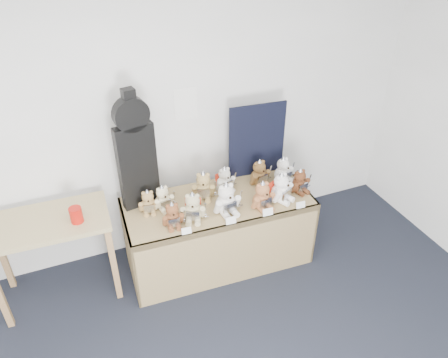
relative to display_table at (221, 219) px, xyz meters
name	(u,v)px	position (x,y,z in m)	size (l,w,h in m)	color
room_shell	(186,104)	(-0.10, 0.57, 0.90)	(6.00, 6.00, 6.00)	white
display_table	(221,219)	(0.00, 0.00, 0.00)	(1.72, 0.79, 0.70)	olive
side_table	(49,233)	(-1.43, 0.21, 0.13)	(1.00, 0.58, 0.81)	#948050
guitar_case	(136,152)	(-0.63, 0.30, 0.68)	(0.34, 0.15, 1.08)	black
navy_board	(257,140)	(0.51, 0.36, 0.52)	(0.55, 0.02, 0.73)	black
red_cup	(76,215)	(-1.19, 0.10, 0.33)	(0.10, 0.10, 0.13)	#BA150C
teddy_front_far_left	(173,216)	(-0.46, -0.10, 0.25)	(0.20, 0.17, 0.25)	brown
teddy_front_left	(193,208)	(-0.28, -0.08, 0.27)	(0.23, 0.23, 0.29)	#C0B388
teddy_front_centre	(226,200)	(0.01, -0.10, 0.28)	(0.27, 0.22, 0.32)	silver
teddy_front_right	(263,196)	(0.33, -0.16, 0.27)	(0.24, 0.20, 0.29)	#A2643D
teddy_front_far_right	(281,188)	(0.53, -0.12, 0.27)	(0.25, 0.24, 0.31)	white
teddy_front_end	(300,182)	(0.75, -0.07, 0.25)	(0.21, 0.19, 0.26)	#58321E
teddy_back_left	(163,198)	(-0.47, 0.16, 0.25)	(0.21, 0.18, 0.25)	beige
teddy_back_centre_left	(203,186)	(-0.09, 0.18, 0.27)	(0.23, 0.22, 0.29)	#A58A52
teddy_back_centre_right	(225,180)	(0.13, 0.22, 0.25)	(0.21, 0.19, 0.26)	silver
teddy_back_right	(259,174)	(0.47, 0.18, 0.26)	(0.23, 0.20, 0.28)	brown
teddy_back_end	(283,171)	(0.70, 0.15, 0.26)	(0.23, 0.21, 0.27)	white
teddy_back_far_left	(148,202)	(-0.60, 0.16, 0.25)	(0.20, 0.17, 0.24)	#A6824D
entry_card_a	(186,231)	(-0.40, -0.25, 0.18)	(0.08, 0.00, 0.06)	white
entry_card_b	(231,221)	(-0.01, -0.27, 0.19)	(0.09, 0.00, 0.06)	white
entry_card_c	(268,212)	(0.32, -0.28, 0.19)	(0.09, 0.00, 0.07)	white
entry_card_d	(301,205)	(0.63, -0.30, 0.18)	(0.09, 0.00, 0.06)	white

